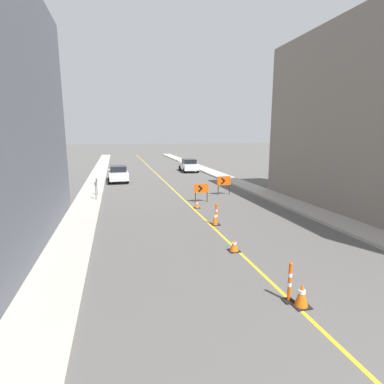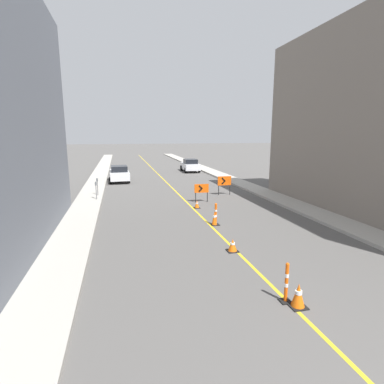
% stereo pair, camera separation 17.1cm
% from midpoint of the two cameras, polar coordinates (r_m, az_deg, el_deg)
% --- Properties ---
extents(lane_stripe, '(0.12, 69.00, 0.01)m').
position_cam_midpoint_polar(lane_stripe, '(35.44, -6.79, 3.34)').
color(lane_stripe, gold).
rests_on(lane_stripe, ground_plane).
extents(sidewalk_left, '(1.82, 69.00, 0.17)m').
position_cam_midpoint_polar(sidewalk_left, '(35.19, -17.61, 2.99)').
color(sidewalk_left, '#ADA89E').
rests_on(sidewalk_left, ground_plane).
extents(sidewalk_right, '(1.82, 69.00, 0.17)m').
position_cam_midpoint_polar(sidewalk_right, '(36.87, 3.52, 3.82)').
color(sidewalk_right, '#ADA89E').
rests_on(sidewalk_right, ground_plane).
extents(traffic_cone_second, '(0.46, 0.46, 0.68)m').
position_cam_midpoint_polar(traffic_cone_second, '(9.12, 19.65, -17.98)').
color(traffic_cone_second, black).
rests_on(traffic_cone_second, ground_plane).
extents(traffic_cone_third, '(0.45, 0.45, 0.51)m').
position_cam_midpoint_polar(traffic_cone_third, '(12.36, 7.64, -10.01)').
color(traffic_cone_third, black).
rests_on(traffic_cone_third, ground_plane).
extents(traffic_cone_fourth, '(0.34, 0.34, 0.74)m').
position_cam_midpoint_polar(traffic_cone_fourth, '(15.61, 4.11, -5.01)').
color(traffic_cone_fourth, black).
rests_on(traffic_cone_fourth, ground_plane).
extents(traffic_cone_fifth, '(0.38, 0.38, 0.50)m').
position_cam_midpoint_polar(traffic_cone_fifth, '(19.14, 0.70, -2.36)').
color(traffic_cone_fifth, black).
rests_on(traffic_cone_fifth, ground_plane).
extents(delineator_post_front, '(0.31, 0.31, 1.18)m').
position_cam_midpoint_polar(delineator_post_front, '(9.16, 17.56, -16.48)').
color(delineator_post_front, black).
rests_on(delineator_post_front, ground_plane).
extents(delineator_post_rear, '(0.38, 0.38, 1.17)m').
position_cam_midpoint_polar(delineator_post_rear, '(15.60, 4.35, -4.50)').
color(delineator_post_rear, black).
rests_on(delineator_post_rear, ground_plane).
extents(arrow_barricade_primary, '(1.00, 0.12, 1.27)m').
position_cam_midpoint_polar(arrow_barricade_primary, '(20.70, 1.55, 0.52)').
color(arrow_barricade_primary, '#EF560C').
rests_on(arrow_barricade_primary, ground_plane).
extents(arrow_barricade_secondary, '(1.09, 0.09, 1.46)m').
position_cam_midpoint_polar(arrow_barricade_secondary, '(23.31, 5.88, 1.98)').
color(arrow_barricade_secondary, '#EF560C').
rests_on(arrow_barricade_secondary, ground_plane).
extents(parked_car_curb_near, '(1.95, 4.36, 1.59)m').
position_cam_midpoint_polar(parked_car_curb_near, '(30.66, -14.04, 3.41)').
color(parked_car_curb_near, silver).
rests_on(parked_car_curb_near, ground_plane).
extents(parked_car_curb_mid, '(1.97, 4.37, 1.59)m').
position_cam_midpoint_polar(parked_car_curb_mid, '(37.93, -0.75, 5.13)').
color(parked_car_curb_mid, silver).
rests_on(parked_car_curb_mid, ground_plane).
extents(parking_meter_near_curb, '(0.12, 0.11, 1.26)m').
position_cam_midpoint_polar(parking_meter_near_curb, '(21.83, -18.13, 0.95)').
color(parking_meter_near_curb, '#4C4C51').
rests_on(parking_meter_near_curb, sidewalk_left).
extents(parking_meter_far_curb, '(0.12, 0.11, 1.30)m').
position_cam_midpoint_polar(parking_meter_far_curb, '(23.28, -17.91, 1.63)').
color(parking_meter_far_curb, '#4C4C51').
rests_on(parking_meter_far_curb, sidewalk_left).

